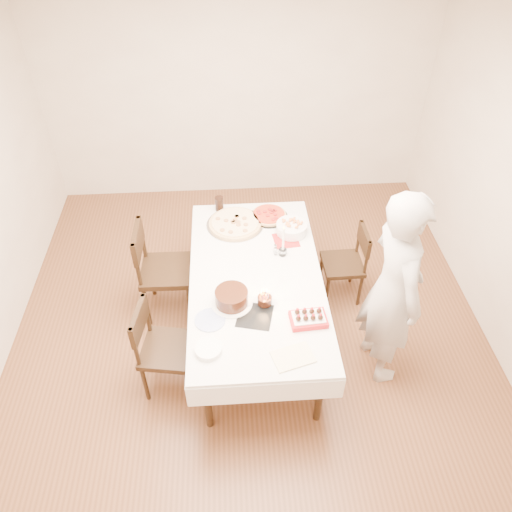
{
  "coord_description": "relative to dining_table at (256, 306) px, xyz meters",
  "views": [
    {
      "loc": [
        -0.15,
        -3.02,
        3.77
      ],
      "look_at": [
        0.06,
        0.05,
        0.99
      ],
      "focal_mm": 35.0,
      "sensor_mm": 36.0,
      "label": 1
    }
  ],
  "objects": [
    {
      "name": "taper_candle",
      "position": [
        0.26,
        0.27,
        0.54
      ],
      "size": [
        0.09,
        0.09,
        0.33
      ],
      "primitive_type": "cylinder",
      "rotation": [
        0.0,
        0.0,
        -0.23
      ],
      "color": "white",
      "rests_on": "dining_table"
    },
    {
      "name": "layer_cake",
      "position": [
        -0.22,
        -0.3,
        0.44
      ],
      "size": [
        0.4,
        0.4,
        0.13
      ],
      "primitive_type": "cylinder",
      "rotation": [
        0.0,
        0.0,
        0.2
      ],
      "color": "#36190D",
      "rests_on": "dining_table"
    },
    {
      "name": "chair_left_savory",
      "position": [
        -0.82,
        0.38,
        0.14
      ],
      "size": [
        0.53,
        0.53,
        1.02
      ],
      "primitive_type": null,
      "rotation": [
        0.0,
        0.0,
        3.12
      ],
      "color": "black",
      "rests_on": "floor"
    },
    {
      "name": "cake_board",
      "position": [
        -0.04,
        -0.45,
        0.38
      ],
      "size": [
        0.33,
        0.33,
        0.01
      ],
      "primitive_type": "cube",
      "rotation": [
        0.0,
        0.0,
        -0.24
      ],
      "color": "black",
      "rests_on": "dining_table"
    },
    {
      "name": "china_plate",
      "position": [
        -0.4,
        -0.47,
        0.38
      ],
      "size": [
        0.32,
        0.32,
        0.01
      ],
      "primitive_type": "cylinder",
      "rotation": [
        0.0,
        0.0,
        -0.41
      ],
      "color": "white",
      "rests_on": "dining_table"
    },
    {
      "name": "chair_left_dessert",
      "position": [
        -0.76,
        -0.51,
        0.08
      ],
      "size": [
        0.54,
        0.54,
        0.92
      ],
      "primitive_type": null,
      "rotation": [
        0.0,
        0.0,
        2.98
      ],
      "color": "black",
      "rests_on": "floor"
    },
    {
      "name": "ceiling",
      "position": [
        -0.06,
        -0.05,
        2.33
      ],
      "size": [
        5.0,
        5.0,
        0.0
      ],
      "primitive_type": "plane",
      "rotation": [
        3.14,
        0.0,
        0.0
      ],
      "color": "white",
      "rests_on": "wall_back"
    },
    {
      "name": "birthday_cake",
      "position": [
        0.05,
        -0.32,
        0.45
      ],
      "size": [
        0.15,
        0.15,
        0.13
      ],
      "primitive_type": "cylinder",
      "rotation": [
        0.0,
        0.0,
        -0.41
      ],
      "color": "#32180D",
      "rests_on": "dining_table"
    },
    {
      "name": "wall_back",
      "position": [
        -0.06,
        2.45,
        0.98
      ],
      "size": [
        4.5,
        0.04,
        2.7
      ],
      "primitive_type": "cube",
      "color": "beige",
      "rests_on": "floor"
    },
    {
      "name": "dining_table",
      "position": [
        0.0,
        0.0,
        0.0
      ],
      "size": [
        1.92,
        2.42,
        0.75
      ],
      "primitive_type": "cube",
      "rotation": [
        0.0,
        0.0,
        0.43
      ],
      "color": "silver",
      "rests_on": "floor"
    },
    {
      "name": "pizza_pepperoni",
      "position": [
        0.18,
        0.83,
        0.4
      ],
      "size": [
        0.49,
        0.49,
        0.04
      ],
      "primitive_type": "cylinder",
      "rotation": [
        0.0,
        0.0,
        0.41
      ],
      "color": "red",
      "rests_on": "dining_table"
    },
    {
      "name": "pasta_bowl",
      "position": [
        0.38,
        0.58,
        0.43
      ],
      "size": [
        0.31,
        0.31,
        0.09
      ],
      "primitive_type": "cylinder",
      "rotation": [
        0.0,
        0.0,
        0.05
      ],
      "color": "white",
      "rests_on": "dining_table"
    },
    {
      "name": "strawberry_box",
      "position": [
        0.38,
        -0.54,
        0.41
      ],
      "size": [
        0.3,
        0.21,
        0.07
      ],
      "primitive_type": null,
      "rotation": [
        0.0,
        0.0,
        0.07
      ],
      "color": "#AE1318",
      "rests_on": "dining_table"
    },
    {
      "name": "red_placemat",
      "position": [
        0.31,
        0.46,
        0.38
      ],
      "size": [
        0.25,
        0.25,
        0.01
      ],
      "primitive_type": "cube",
      "rotation": [
        0.0,
        0.0,
        0.12
      ],
      "color": "#B21E1E",
      "rests_on": "dining_table"
    },
    {
      "name": "shaker_pair",
      "position": [
        0.2,
        0.27,
        0.42
      ],
      "size": [
        0.09,
        0.09,
        0.08
      ],
      "primitive_type": null,
      "rotation": [
        0.0,
        0.0,
        -0.27
      ],
      "color": "white",
      "rests_on": "dining_table"
    },
    {
      "name": "chair_right_savory",
      "position": [
        0.89,
        0.46,
        0.04
      ],
      "size": [
        0.43,
        0.43,
        0.83
      ],
      "primitive_type": null,
      "rotation": [
        0.0,
        0.0,
        0.02
      ],
      "color": "black",
      "rests_on": "floor"
    },
    {
      "name": "person",
      "position": [
        1.06,
        -0.4,
        0.55
      ],
      "size": [
        0.55,
        0.74,
        1.86
      ],
      "primitive_type": "imported",
      "rotation": [
        0.0,
        0.0,
        1.74
      ],
      "color": "beige",
      "rests_on": "floor"
    },
    {
      "name": "box_lid",
      "position": [
        0.22,
        -0.87,
        0.38
      ],
      "size": [
        0.34,
        0.27,
        0.02
      ],
      "primitive_type": "cube",
      "rotation": [
        0.0,
        0.0,
        0.28
      ],
      "color": "beige",
      "rests_on": "dining_table"
    },
    {
      "name": "pizza_white",
      "position": [
        -0.15,
        0.73,
        0.4
      ],
      "size": [
        0.64,
        0.64,
        0.04
      ],
      "primitive_type": "cylinder",
      "rotation": [
        0.0,
        0.0,
        0.16
      ],
      "color": "beige",
      "rests_on": "dining_table"
    },
    {
      "name": "plate_stack",
      "position": [
        -0.41,
        -0.77,
        0.4
      ],
      "size": [
        0.24,
        0.24,
        0.04
      ],
      "primitive_type": "cylinder",
      "rotation": [
        0.0,
        0.0,
        -0.19
      ],
      "color": "white",
      "rests_on": "dining_table"
    },
    {
      "name": "floor",
      "position": [
        -0.06,
        -0.05,
        -0.38
      ],
      "size": [
        5.0,
        5.0,
        0.0
      ],
      "primitive_type": "plane",
      "color": "#57331E",
      "rests_on": "ground"
    },
    {
      "name": "cola_glass",
      "position": [
        -0.3,
        0.98,
        0.45
      ],
      "size": [
        0.1,
        0.1,
        0.15
      ],
      "primitive_type": "cylinder",
      "rotation": [
        0.0,
        0.0,
        0.3
      ],
      "color": "black",
      "rests_on": "dining_table"
    }
  ]
}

